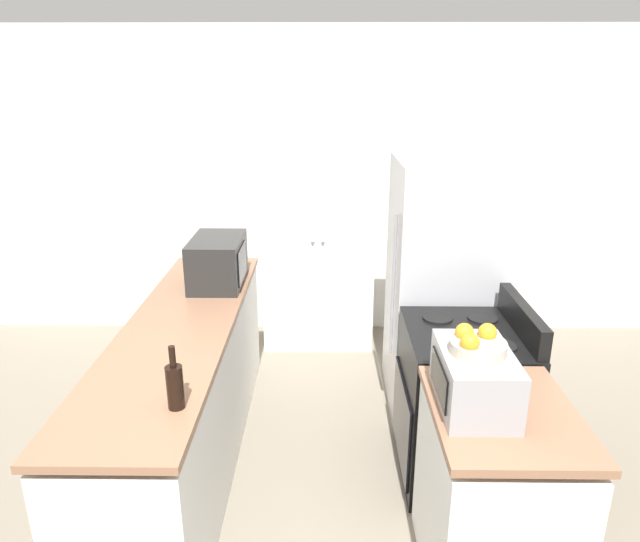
% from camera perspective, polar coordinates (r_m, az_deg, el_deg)
% --- Properties ---
extents(wall_back, '(7.00, 0.06, 2.60)m').
position_cam_1_polar(wall_back, '(4.95, 0.21, 8.42)').
color(wall_back, white).
rests_on(wall_back, ground_plane).
extents(counter_left, '(0.60, 2.45, 0.89)m').
position_cam_1_polar(counter_left, '(3.50, -13.33, -12.10)').
color(counter_left, silver).
rests_on(counter_left, ground_plane).
extents(counter_right, '(0.60, 0.76, 0.89)m').
position_cam_1_polar(counter_right, '(2.82, 16.98, -21.12)').
color(counter_right, silver).
rests_on(counter_right, ground_plane).
extents(pantry_cabinet, '(0.91, 0.52, 1.95)m').
position_cam_1_polar(pantry_cabinet, '(4.74, -0.16, 3.86)').
color(pantry_cabinet, silver).
rests_on(pantry_cabinet, ground_plane).
extents(stove, '(0.66, 0.72, 1.05)m').
position_cam_1_polar(stove, '(3.41, 13.88, -12.63)').
color(stove, black).
rests_on(stove, ground_plane).
extents(refrigerator, '(0.74, 0.80, 1.71)m').
position_cam_1_polar(refrigerator, '(3.95, 12.35, -1.56)').
color(refrigerator, '#B7B7BC').
rests_on(refrigerator, ground_plane).
extents(microwave, '(0.33, 0.51, 0.31)m').
position_cam_1_polar(microwave, '(3.81, -10.18, 0.96)').
color(microwave, black).
rests_on(microwave, counter_left).
extents(wine_bottle, '(0.07, 0.07, 0.28)m').
position_cam_1_polar(wine_bottle, '(2.47, -14.30, -11.02)').
color(wine_bottle, black).
rests_on(wine_bottle, counter_left).
extents(toaster_oven, '(0.30, 0.46, 0.25)m').
position_cam_1_polar(toaster_oven, '(2.49, 15.18, -10.38)').
color(toaster_oven, '#939399').
rests_on(toaster_oven, counter_right).
extents(fruit_bowl, '(0.23, 0.23, 0.11)m').
position_cam_1_polar(fruit_bowl, '(2.42, 15.39, -6.97)').
color(fruit_bowl, '#B2A893').
rests_on(fruit_bowl, toaster_oven).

